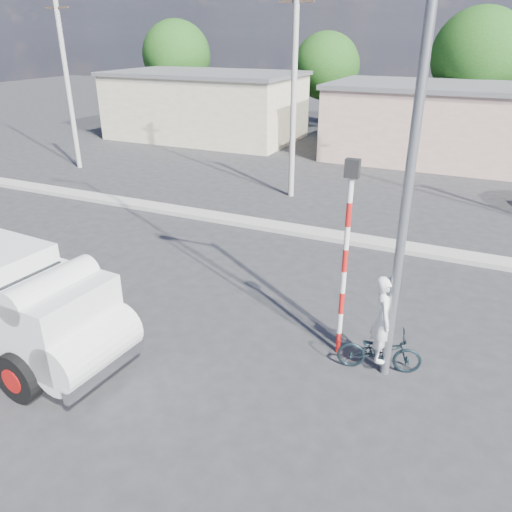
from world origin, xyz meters
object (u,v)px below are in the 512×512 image
at_px(cyclist, 382,331).
at_px(streetlight, 405,133).
at_px(bicycle, 379,351).
at_px(traffic_pole, 346,245).
at_px(truck, 6,300).

distance_m(cyclist, streetlight, 4.02).
height_order(bicycle, cyclist, cyclist).
bearing_deg(bicycle, cyclist, -0.00).
distance_m(traffic_pole, streetlight, 2.56).
distance_m(bicycle, cyclist, 0.49).
xyz_separation_m(bicycle, traffic_pole, (-0.94, 0.25, 2.14)).
xyz_separation_m(cyclist, traffic_pole, (-0.94, 0.25, 1.65)).
xyz_separation_m(bicycle, cyclist, (0.00, 0.00, 0.49)).
relative_size(truck, streetlight, 0.65).
xyz_separation_m(truck, bicycle, (7.47, 2.75, -0.85)).
height_order(cyclist, traffic_pole, traffic_pole).
relative_size(truck, traffic_pole, 1.34).
bearing_deg(bicycle, truck, 95.81).
xyz_separation_m(bicycle, streetlight, (-0.00, -0.05, 4.51)).
bearing_deg(cyclist, truck, 95.81).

